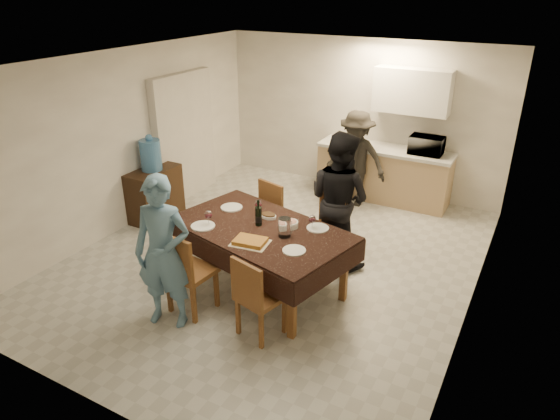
{
  "coord_description": "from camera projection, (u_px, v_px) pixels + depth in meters",
  "views": [
    {
      "loc": [
        2.88,
        -5.13,
        3.45
      ],
      "look_at": [
        0.23,
        -0.3,
        0.9
      ],
      "focal_mm": 32.0,
      "sensor_mm": 36.0,
      "label": 1
    }
  ],
  "objects": [
    {
      "name": "wine_glass_c",
      "position": [
        259.0,
        207.0,
        6.09
      ],
      "size": [
        0.09,
        0.09,
        0.2
      ],
      "primitive_type": null,
      "color": "white",
      "rests_on": "dining_table"
    },
    {
      "name": "chair_far_right",
      "position": [
        318.0,
        231.0,
        6.23
      ],
      "size": [
        0.56,
        0.58,
        0.53
      ],
      "rotation": [
        0.0,
        0.0,
        2.8
      ],
      "color": "brown",
      "rests_on": "floor"
    },
    {
      "name": "kitchen_base_cabinet",
      "position": [
        383.0,
        175.0,
        8.47
      ],
      "size": [
        2.2,
        0.6,
        0.86
      ],
      "primitive_type": "cube",
      "color": "tan",
      "rests_on": "floor"
    },
    {
      "name": "plate_near_right",
      "position": [
        294.0,
        250.0,
        5.3
      ],
      "size": [
        0.25,
        0.25,
        0.01
      ],
      "primitive_type": "cylinder",
      "color": "white",
      "rests_on": "dining_table"
    },
    {
      "name": "chair_near_left",
      "position": [
        185.0,
        266.0,
        5.41
      ],
      "size": [
        0.5,
        0.5,
        0.55
      ],
      "rotation": [
        0.0,
        0.0,
        -0.1
      ],
      "color": "brown",
      "rests_on": "floor"
    },
    {
      "name": "water_pitcher",
      "position": [
        285.0,
        227.0,
        5.57
      ],
      "size": [
        0.14,
        0.14,
        0.22
      ],
      "primitive_type": "cylinder",
      "color": "white",
      "rests_on": "dining_table"
    },
    {
      "name": "wall_left",
      "position": [
        127.0,
        140.0,
        7.33
      ],
      "size": [
        0.02,
        6.0,
        2.6
      ],
      "primitive_type": "cube",
      "color": "white",
      "rests_on": "floor"
    },
    {
      "name": "wall_back",
      "position": [
        360.0,
        116.0,
        8.62
      ],
      "size": [
        5.0,
        0.02,
        2.6
      ],
      "primitive_type": "cube",
      "color": "white",
      "rests_on": "floor"
    },
    {
      "name": "kitchen_worktop",
      "position": [
        386.0,
        149.0,
        8.28
      ],
      "size": [
        2.24,
        0.64,
        0.05
      ],
      "primitive_type": "cube",
      "color": "beige",
      "rests_on": "kitchen_base_cabinet"
    },
    {
      "name": "wall_right",
      "position": [
        486.0,
        208.0,
        5.15
      ],
      "size": [
        0.02,
        6.0,
        2.6
      ],
      "primitive_type": "cube",
      "color": "white",
      "rests_on": "floor"
    },
    {
      "name": "stub_partition",
      "position": [
        184.0,
        137.0,
        8.35
      ],
      "size": [
        0.15,
        1.4,
        2.1
      ],
      "primitive_type": "cube",
      "color": "silver",
      "rests_on": "floor"
    },
    {
      "name": "plate_far_left",
      "position": [
        232.0,
        207.0,
        6.31
      ],
      "size": [
        0.27,
        0.27,
        0.02
      ],
      "primitive_type": "cylinder",
      "color": "white",
      "rests_on": "dining_table"
    },
    {
      "name": "savoury_tart",
      "position": [
        250.0,
        241.0,
        5.45
      ],
      "size": [
        0.44,
        0.35,
        0.05
      ],
      "primitive_type": "cube",
      "rotation": [
        0.0,
        0.0,
        0.14
      ],
      "color": "#AD8132",
      "rests_on": "dining_table"
    },
    {
      "name": "wall_front",
      "position": [
        86.0,
        286.0,
        3.85
      ],
      "size": [
        5.0,
        0.02,
        2.6
      ],
      "primitive_type": "cube",
      "color": "white",
      "rests_on": "floor"
    },
    {
      "name": "chair_far_left",
      "position": [
        257.0,
        216.0,
        6.62
      ],
      "size": [
        0.55,
        0.55,
        0.53
      ],
      "rotation": [
        0.0,
        0.0,
        2.87
      ],
      "color": "brown",
      "rests_on": "floor"
    },
    {
      "name": "mushroom_dish",
      "position": [
        268.0,
        216.0,
        6.05
      ],
      "size": [
        0.19,
        0.19,
        0.03
      ],
      "primitive_type": "cylinder",
      "color": "white",
      "rests_on": "dining_table"
    },
    {
      "name": "dining_table",
      "position": [
        260.0,
        231.0,
        5.82
      ],
      "size": [
        2.33,
        1.68,
        0.82
      ],
      "rotation": [
        0.0,
        0.0,
        -0.23
      ],
      "color": "black",
      "rests_on": "floor"
    },
    {
      "name": "chair_near_right",
      "position": [
        256.0,
        292.0,
        5.05
      ],
      "size": [
        0.52,
        0.53,
        0.51
      ],
      "rotation": [
        0.0,
        0.0,
        -0.25
      ],
      "color": "brown",
      "rests_on": "floor"
    },
    {
      "name": "salad_bowl",
      "position": [
        290.0,
        224.0,
        5.81
      ],
      "size": [
        0.19,
        0.19,
        0.07
      ],
      "primitive_type": "cylinder",
      "color": "white",
      "rests_on": "dining_table"
    },
    {
      "name": "wine_glass_b",
      "position": [
        312.0,
        222.0,
        5.73
      ],
      "size": [
        0.08,
        0.08,
        0.18
      ],
      "primitive_type": null,
      "color": "white",
      "rests_on": "dining_table"
    },
    {
      "name": "person_far",
      "position": [
        339.0,
        199.0,
        6.37
      ],
      "size": [
        1.02,
        0.89,
        1.79
      ],
      "primitive_type": "imported",
      "rotation": [
        0.0,
        0.0,
        2.87
      ],
      "color": "black",
      "rests_on": "floor"
    },
    {
      "name": "floor",
      "position": [
        276.0,
        258.0,
        6.78
      ],
      "size": [
        5.0,
        6.0,
        0.02
      ],
      "primitive_type": "cube",
      "color": "#BBBBB6",
      "rests_on": "ground"
    },
    {
      "name": "wine_glass_a",
      "position": [
        208.0,
        218.0,
        5.81
      ],
      "size": [
        0.09,
        0.09,
        0.2
      ],
      "primitive_type": null,
      "color": "white",
      "rests_on": "dining_table"
    },
    {
      "name": "upper_cabinet",
      "position": [
        412.0,
        91.0,
        7.86
      ],
      "size": [
        1.2,
        0.34,
        0.7
      ],
      "primitive_type": "cube",
      "color": "white",
      "rests_on": "wall_back"
    },
    {
      "name": "console",
      "position": [
        155.0,
        194.0,
        7.78
      ],
      "size": [
        0.44,
        0.87,
        0.81
      ],
      "primitive_type": "cube",
      "color": "black",
      "rests_on": "floor"
    },
    {
      "name": "wine_bottle",
      "position": [
        258.0,
        213.0,
        5.8
      ],
      "size": [
        0.08,
        0.08,
        0.32
      ],
      "primitive_type": null,
      "color": "black",
      "rests_on": "dining_table"
    },
    {
      "name": "plate_near_left",
      "position": [
        203.0,
        226.0,
        5.83
      ],
      "size": [
        0.28,
        0.28,
        0.02
      ],
      "primitive_type": "cylinder",
      "color": "white",
      "rests_on": "dining_table"
    },
    {
      "name": "water_jug",
      "position": [
        151.0,
        155.0,
        7.51
      ],
      "size": [
        0.31,
        0.31,
        0.47
      ],
      "primitive_type": "cylinder",
      "color": "#4C8CD1",
      "rests_on": "console"
    },
    {
      "name": "ceiling",
      "position": [
        275.0,
        61.0,
        5.69
      ],
      "size": [
        5.0,
        6.0,
        0.02
      ],
      "primitive_type": "cube",
      "color": "white",
      "rests_on": "wall_back"
    },
    {
      "name": "plate_far_right",
      "position": [
        318.0,
        228.0,
        5.78
      ],
      "size": [
        0.26,
        0.26,
        0.02
      ],
      "primitive_type": "cylinder",
      "color": "white",
      "rests_on": "dining_table"
    },
    {
      "name": "person_kitchen",
      "position": [
        356.0,
        159.0,
        8.11
      ],
      "size": [
        1.03,
        0.59,
        1.59
      ],
      "primitive_type": "imported",
      "color": "black",
      "rests_on": "floor"
    },
    {
      "name": "person_near",
      "position": [
        163.0,
        253.0,
        5.2
      ],
      "size": [
        0.71,
        0.57,
        1.71
      ],
      "primitive_type": "imported",
      "rotation": [
        0.0,
        0.0,
        0.29
      ],
      "color": "#5984A7",
      "rests_on": "floor"
    },
    {
      "name": "microwave",
      "position": [
        427.0,
        145.0,
        7.92
      ],
      "size": [
        0.52,
        0.35,
        0.29
      ],
      "primitive_type": "imported",
      "rotation": [
        0.0,
        0.0,
        3.14
      ],
      "color": "white",
      "rests_on": "kitchen_worktop"
    }
  ]
}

